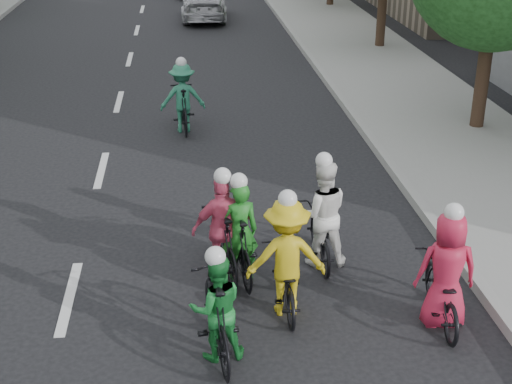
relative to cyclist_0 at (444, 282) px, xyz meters
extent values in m
plane|color=black|center=(-5.20, 1.14, -0.64)|extent=(120.00, 120.00, 0.00)
cube|color=gray|center=(2.80, 11.14, -0.56)|extent=(4.00, 80.00, 0.15)
cube|color=#999993|center=(0.85, 11.14, -0.55)|extent=(0.18, 80.00, 0.18)
cylinder|color=black|center=(3.60, 7.74, 0.50)|extent=(0.32, 0.32, 2.27)
cylinder|color=black|center=(3.60, 16.74, 0.61)|extent=(0.32, 0.32, 2.48)
imported|color=black|center=(0.00, 0.05, -0.19)|extent=(0.76, 1.76, 0.90)
imported|color=#C21F3F|center=(0.00, -0.05, 0.21)|extent=(0.87, 0.61, 1.68)
sphere|color=white|center=(0.00, -0.05, 1.07)|extent=(0.26, 0.26, 0.26)
imported|color=black|center=(-1.35, 1.89, -0.20)|extent=(0.60, 1.66, 0.87)
imported|color=white|center=(-1.35, 1.79, 0.23)|extent=(0.85, 0.67, 1.73)
sphere|color=white|center=(-1.35, 1.79, 1.12)|extent=(0.26, 0.26, 0.26)
imported|color=black|center=(-2.89, 1.63, -0.10)|extent=(0.79, 1.85, 1.08)
imported|color=#E24F76|center=(-2.89, 1.53, 0.19)|extent=(1.02, 0.56, 1.65)
sphere|color=white|center=(-2.89, 1.53, 1.04)|extent=(0.26, 0.26, 0.26)
imported|color=black|center=(-2.66, 1.56, -0.11)|extent=(0.72, 1.79, 1.05)
imported|color=#227E24|center=(-2.66, 1.46, 0.16)|extent=(0.62, 0.45, 1.59)
sphere|color=white|center=(-2.66, 1.46, 0.97)|extent=(0.26, 0.26, 0.26)
imported|color=black|center=(-2.09, 0.58, -0.21)|extent=(0.57, 1.63, 0.85)
imported|color=gold|center=(-2.09, 0.48, 0.23)|extent=(1.12, 0.64, 1.73)
sphere|color=white|center=(-2.09, 0.48, 1.11)|extent=(0.26, 0.26, 0.26)
imported|color=black|center=(-3.44, 8.60, -0.09)|extent=(0.65, 1.86, 1.10)
imported|color=#2B815D|center=(-3.44, 8.50, 0.20)|extent=(1.12, 0.70, 1.66)
sphere|color=white|center=(-3.44, 8.50, 1.05)|extent=(0.26, 0.26, 0.26)
imported|color=black|center=(-3.10, -0.36, -0.08)|extent=(0.72, 1.89, 1.11)
imported|color=#1D8234|center=(-3.10, -0.46, 0.08)|extent=(0.75, 0.62, 1.43)
sphere|color=white|center=(-3.10, -0.46, 0.82)|extent=(0.26, 0.26, 0.26)
imported|color=#ACACB1|center=(-2.41, 23.32, 0.04)|extent=(2.05, 4.72, 1.35)
camera|label=1|loc=(-3.39, -8.02, 5.02)|focal=50.00mm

